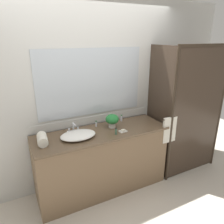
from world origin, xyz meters
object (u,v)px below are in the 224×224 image
object	(u,v)px
amenity_bottle_shampoo	(121,118)
faucet	(74,129)
rolled_towel_near_edge	(42,139)
amenity_bottle_body_wash	(96,124)
potted_plant	(112,120)
soap_dish	(123,131)
sink_basin	(78,135)
amenity_bottle_lotion	(116,131)

from	to	relation	value
amenity_bottle_shampoo	faucet	bearing A→B (deg)	-175.34
faucet	rolled_towel_near_edge	distance (m)	0.45
amenity_bottle_body_wash	rolled_towel_near_edge	xyz separation A→B (m)	(-0.76, -0.19, 0.02)
potted_plant	amenity_bottle_shampoo	size ratio (longest dim) A/B	2.00
potted_plant	soap_dish	distance (m)	0.23
faucet	amenity_bottle_body_wash	world-z (taller)	faucet
amenity_bottle_shampoo	amenity_bottle_body_wash	bearing A→B (deg)	-177.16
sink_basin	amenity_bottle_lotion	world-z (taller)	amenity_bottle_lotion
sink_basin	amenity_bottle_body_wash	world-z (taller)	amenity_bottle_body_wash
faucet	amenity_bottle_body_wash	xyz separation A→B (m)	(0.33, 0.04, -0.01)
faucet	amenity_bottle_lotion	distance (m)	0.56
faucet	amenity_bottle_lotion	xyz separation A→B (m)	(0.46, -0.31, -0.00)
soap_dish	amenity_bottle_shampoo	bearing A→B (deg)	63.93
potted_plant	sink_basin	bearing A→B (deg)	-169.90
sink_basin	amenity_bottle_body_wash	xyz separation A→B (m)	(0.33, 0.22, 0.01)
faucet	soap_dish	distance (m)	0.65
potted_plant	soap_dish	bearing A→B (deg)	-72.17
potted_plant	rolled_towel_near_edge	world-z (taller)	potted_plant
soap_dish	amenity_bottle_lotion	size ratio (longest dim) A/B	1.15
potted_plant	amenity_bottle_body_wash	size ratio (longest dim) A/B	2.24
faucet	potted_plant	world-z (taller)	potted_plant
sink_basin	rolled_towel_near_edge	world-z (taller)	rolled_towel_near_edge
soap_dish	amenity_bottle_shampoo	distance (m)	0.38
potted_plant	amenity_bottle_shampoo	distance (m)	0.28
sink_basin	potted_plant	xyz separation A→B (m)	(0.52, 0.09, 0.08)
amenity_bottle_body_wash	sink_basin	bearing A→B (deg)	-146.40
amenity_bottle_body_wash	rolled_towel_near_edge	distance (m)	0.78
sink_basin	soap_dish	size ratio (longest dim) A/B	4.44
soap_dish	faucet	bearing A→B (deg)	154.12
potted_plant	amenity_bottle_body_wash	xyz separation A→B (m)	(-0.19, 0.13, -0.07)
amenity_bottle_shampoo	potted_plant	bearing A→B (deg)	-146.99
sink_basin	amenity_bottle_shampoo	xyz separation A→B (m)	(0.75, 0.24, 0.01)
amenity_bottle_shampoo	rolled_towel_near_edge	xyz separation A→B (m)	(-1.18, -0.22, 0.01)
soap_dish	rolled_towel_near_edge	size ratio (longest dim) A/B	0.44
potted_plant	amenity_bottle_lotion	distance (m)	0.24
amenity_bottle_lotion	faucet	bearing A→B (deg)	145.87
sink_basin	faucet	world-z (taller)	faucet
faucet	amenity_bottle_lotion	world-z (taller)	faucet
amenity_bottle_lotion	rolled_towel_near_edge	world-z (taller)	rolled_towel_near_edge
amenity_bottle_body_wash	potted_plant	bearing A→B (deg)	-34.72
amenity_bottle_shampoo	soap_dish	bearing A→B (deg)	-116.07
amenity_bottle_shampoo	amenity_bottle_body_wash	world-z (taller)	amenity_bottle_shampoo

